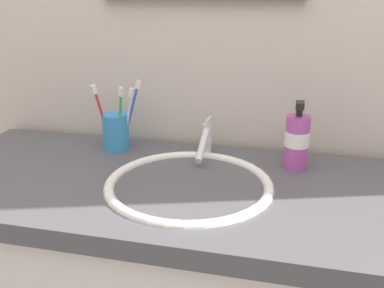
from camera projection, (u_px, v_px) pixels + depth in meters
The scene contains 9 objects.
tiled_wall_back at pixel (202, 41), 1.18m from camera, with size 2.45×0.04×2.40m, color beige.
sink_basin at pixel (189, 196), 1.00m from camera, with size 0.39×0.39×0.09m.
faucet at pixel (205, 141), 1.14m from camera, with size 0.02×0.15×0.10m.
toothbrush_cup at pixel (116, 132), 1.19m from camera, with size 0.07×0.07×0.10m, color #338CCC.
toothbrush_green at pixel (120, 115), 1.15m from camera, with size 0.04×0.04×0.18m.
toothbrush_blue at pixel (132, 109), 1.18m from camera, with size 0.06×0.03×0.19m.
toothbrush_white at pixel (128, 114), 1.17m from camera, with size 0.05×0.02×0.17m.
toothbrush_red at pixel (102, 113), 1.16m from camera, with size 0.04×0.04×0.19m.
soap_dispenser at pixel (297, 140), 1.06m from camera, with size 0.06×0.06×0.17m.
Camera 1 is at (0.25, -0.88, 1.34)m, focal length 40.00 mm.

